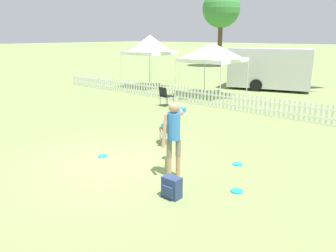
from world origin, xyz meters
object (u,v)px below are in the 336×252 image
Objects in this scene: frisbee_near_handler at (103,156)px; canopy_tent_main at (150,45)px; equipment_trailer at (270,68)px; frisbee_midfield at (238,164)px; leaping_dog at (165,129)px; folding_chair_blue_left at (165,95)px; backpack_on_grass at (172,188)px; tree_left_grove at (221,9)px; handler_person at (174,129)px; frisbee_near_dog at (237,191)px; canopy_tent_secondary at (213,52)px.

canopy_tent_main is at bearing 126.91° from frisbee_near_handler.
frisbee_midfield is at bearing -85.86° from equipment_trailer.
leaping_dog is 0.98× the size of folding_chair_blue_left.
frisbee_near_handler is 0.58× the size of backpack_on_grass.
equipment_trailer is at bearing -126.50° from leaping_dog.
leaping_dog is 0.12× the size of tree_left_grove.
canopy_tent_main is (-9.15, 9.02, 1.44)m from handler_person.
backpack_on_grass is at bearing -89.65° from equipment_trailer.
frisbee_near_handler is 3.68m from frisbee_near_dog.
canopy_tent_main is at bearing 134.74° from backpack_on_grass.
frisbee_midfield is at bearing -37.12° from canopy_tent_main.
frisbee_near_handler is at bearing -172.57° from frisbee_near_dog.
canopy_tent_secondary is (-2.60, 9.18, 2.21)m from frisbee_near_handler.
frisbee_near_handler and frisbee_midfield have the same top height.
handler_person is 0.55× the size of canopy_tent_main.
frisbee_near_handler is 0.08× the size of canopy_tent_main.
tree_left_grove is at bearing 122.61° from frisbee_midfield.
frisbee_near_handler is 11.91m from canopy_tent_main.
canopy_tent_main is 15.15m from tree_left_grove.
frisbee_midfield is (-0.69, 1.30, 0.00)m from frisbee_near_dog.
tree_left_grove is at bearing 105.68° from canopy_tent_main.
handler_person is at bearing -44.59° from canopy_tent_main.
canopy_tent_main is at bearing 89.72° from handler_person.
frisbee_near_dog is (1.49, 0.19, -1.06)m from handler_person.
canopy_tent_secondary is at bearing -112.53° from leaping_dog.
handler_person reaches higher than frisbee_near_handler.
equipment_trailer is at bearing 106.44° from backpack_on_grass.
folding_chair_blue_left is at bearing -40.07° from canopy_tent_main.
canopy_tent_main reaches higher than frisbee_near_handler.
tree_left_grove is (-4.02, 14.31, 2.95)m from canopy_tent_main.
backpack_on_grass reaches higher than frisbee_near_dog.
handler_person is at bearing -172.88° from frisbee_near_dog.
frisbee_near_dog is at bearing 149.96° from folding_chair_blue_left.
leaping_dog is 2.46m from frisbee_midfield.
canopy_tent_secondary is (-5.56, 7.40, 2.21)m from frisbee_midfield.
backpack_on_grass is (-0.85, -1.05, 0.20)m from frisbee_near_dog.
canopy_tent_secondary is at bearing 118.96° from backpack_on_grass.
leaping_dog is at bearing 73.79° from frisbee_near_handler.
tree_left_grove is (-11.55, 21.77, 5.02)m from leaping_dog.
handler_person reaches higher than frisbee_midfield.
frisbee_near_handler is 26.63m from tree_left_grove.
handler_person is 27.15m from tree_left_grove.
canopy_tent_main reaches higher than frisbee_midfield.
frisbee_near_dog is 10.94m from canopy_tent_secondary.
handler_person is 12.94m from canopy_tent_main.
frisbee_midfield is 0.05× the size of equipment_trailer.
backpack_on_grass is at bearing -45.26° from canopy_tent_main.
leaping_dog reaches higher than frisbee_midfield.
leaping_dog is (-1.62, 1.56, -0.63)m from handler_person.
frisbee_near_dog is at bearing 110.48° from leaping_dog.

